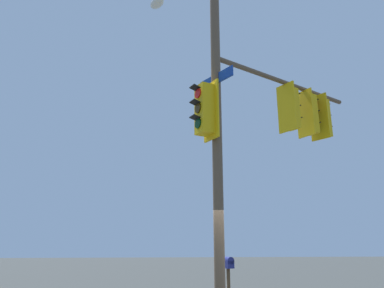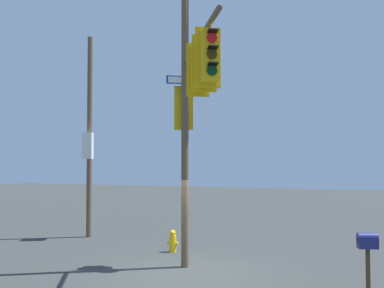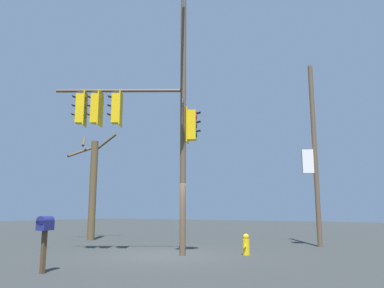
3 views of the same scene
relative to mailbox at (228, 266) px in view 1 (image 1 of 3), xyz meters
The scene contains 2 objects.
main_signal_pole_assembly 5.92m from the mailbox, behind, with size 3.37×5.91×9.77m.
mailbox is the anchor object (origin of this frame).
Camera 1 is at (-7.56, 1.65, 1.88)m, focal length 33.36 mm.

